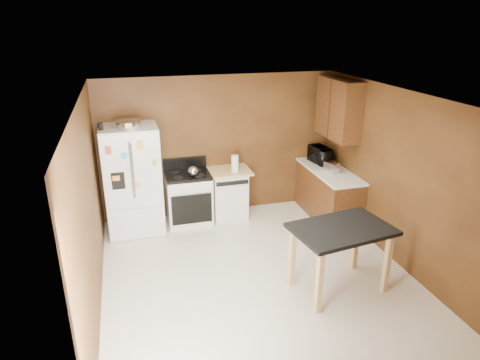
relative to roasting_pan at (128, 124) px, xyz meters
name	(u,v)px	position (x,y,z in m)	size (l,w,h in m)	color
floor	(256,274)	(1.54, -1.82, -1.85)	(4.50, 4.50, 0.00)	white
ceiling	(259,98)	(1.54, -1.82, 0.65)	(4.50, 4.50, 0.00)	white
wall_back	(219,146)	(1.54, 0.43, -0.60)	(4.20, 4.20, 0.00)	brown
wall_front	(338,293)	(1.54, -4.07, -0.60)	(4.20, 4.20, 0.00)	brown
wall_left	(89,211)	(-0.56, -1.82, -0.60)	(4.50, 4.50, 0.00)	brown
wall_right	(397,178)	(3.64, -1.82, -0.60)	(4.50, 4.50, 0.00)	brown
roasting_pan	(128,124)	(0.00, 0.00, 0.00)	(0.41, 0.41, 0.10)	silver
pen_cup	(101,127)	(-0.41, -0.09, 0.00)	(0.07, 0.07, 0.11)	black
kettle	(193,171)	(0.97, -0.05, -0.86)	(0.18, 0.18, 0.18)	silver
paper_towel	(235,164)	(1.72, 0.02, -0.81)	(0.13, 0.13, 0.29)	white
green_canister	(237,165)	(1.80, 0.20, -0.91)	(0.09, 0.09, 0.10)	#45B362
toaster	(332,167)	(3.30, -0.49, -0.86)	(0.15, 0.25, 0.18)	silver
microwave	(320,155)	(3.35, 0.05, -0.82)	(0.48, 0.33, 0.27)	black
refrigerator	(133,180)	(-0.01, 0.04, -0.95)	(0.90, 0.80, 1.80)	white
gas_range	(189,197)	(0.90, 0.10, -1.39)	(0.76, 0.68, 1.10)	white
dishwasher	(228,193)	(1.62, 0.13, -1.40)	(0.78, 0.63, 0.89)	white
right_cabinets	(331,169)	(3.38, -0.34, -0.94)	(0.63, 1.58, 2.45)	brown
island	(341,237)	(2.49, -2.42, -1.08)	(1.35, 1.00, 0.91)	black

